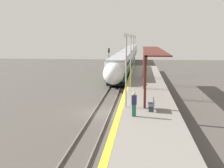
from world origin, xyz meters
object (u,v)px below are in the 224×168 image
platform_bench (152,104)px  lamppost_far (133,53)px  lamppost_mid (131,58)px  railway_signal (109,59)px  person_waiting (134,104)px  lamppost_farthest (135,50)px  train (129,54)px  lamppost_near (126,66)px

platform_bench → lamppost_far: lamppost_far is taller
lamppost_mid → railway_signal: bearing=104.9°
person_waiting → lamppost_farthest: 30.51m
lamppost_farthest → train: bearing=94.8°
platform_bench → person_waiting: person_waiting is taller
train → lamppost_mid: lamppost_mid is taller
person_waiting → lamppost_near: bearing=105.4°
train → platform_bench: 54.44m
railway_signal → lamppost_farthest: bearing=25.1°
train → railway_signal: size_ratio=18.67×
platform_bench → train: bearing=94.5°
train → lamppost_mid: (2.17, -44.22, 2.19)m
train → lamppost_far: (2.17, -34.97, 2.19)m
train → lamppost_near: 53.56m
lamppost_near → lamppost_farthest: size_ratio=1.00×
lamppost_near → lamppost_mid: bearing=90.0°
lamppost_near → person_waiting: bearing=-74.6°
railway_signal → lamppost_farthest: (4.37, 2.05, 1.45)m
train → lamppost_farthest: (2.17, -25.72, 2.19)m
railway_signal → lamppost_mid: bearing=-75.1°
platform_bench → lamppost_far: (-2.07, 19.30, 2.85)m
platform_bench → lamppost_near: bearing=158.9°
platform_bench → lamppost_mid: (-2.07, 10.05, 2.85)m
person_waiting → lamppost_far: (-0.73, 21.16, 2.40)m
train → lamppost_far: 35.11m
lamppost_near → lamppost_far: bearing=90.0°
railway_signal → lamppost_mid: size_ratio=0.80×
lamppost_near → lamppost_mid: size_ratio=1.00×
lamppost_farthest → platform_bench: bearing=-85.9°
lamppost_near → lamppost_far: 18.50m
lamppost_far → platform_bench: bearing=-83.9°
lamppost_far → lamppost_mid: bearing=-90.0°
train → lamppost_mid: 44.33m
lamppost_farthest → person_waiting: bearing=-88.6°
lamppost_mid → lamppost_farthest: same height
lamppost_far → train: bearing=93.5°
lamppost_near → lamppost_farthest: 27.75m
lamppost_mid → lamppost_far: same height
lamppost_mid → lamppost_farthest: 18.50m
lamppost_mid → lamppost_farthest: bearing=90.0°
train → person_waiting: train is taller
lamppost_near → lamppost_far: size_ratio=1.00×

